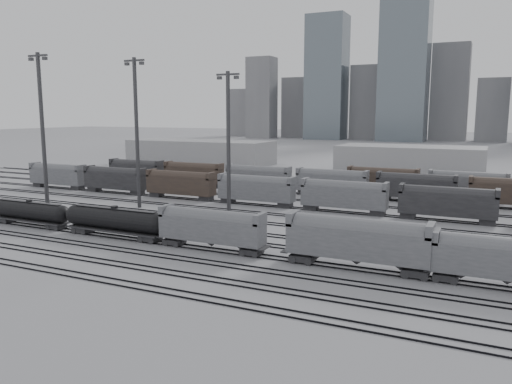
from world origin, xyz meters
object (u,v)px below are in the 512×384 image
at_px(light_mast_a, 42,128).
at_px(tank_car_b, 115,220).
at_px(hopper_car_b, 357,238).
at_px(light_mast_c, 228,146).
at_px(hopper_car_c, 509,258).
at_px(tank_car_a, 30,211).
at_px(hopper_car_a, 211,226).

bearing_deg(light_mast_a, tank_car_b, -23.98).
relative_size(tank_car_b, light_mast_a, 0.62).
bearing_deg(hopper_car_b, light_mast_c, 151.81).
bearing_deg(light_mast_c, light_mast_a, -178.82).
relative_size(light_mast_a, light_mast_c, 1.19).
height_order(light_mast_a, light_mast_c, light_mast_a).
bearing_deg(light_mast_a, hopper_car_c, -8.65).
distance_m(hopper_car_c, light_mast_a, 76.75).
xyz_separation_m(hopper_car_c, light_mast_c, (-37.77, 12.18, 9.20)).
bearing_deg(light_mast_a, tank_car_a, -52.07).
bearing_deg(hopper_car_c, hopper_car_a, 180.00).
bearing_deg(hopper_car_a, light_mast_a, 164.54).
relative_size(tank_car_a, tank_car_b, 0.92).
bearing_deg(tank_car_b, light_mast_a, 156.02).
bearing_deg(hopper_car_c, light_mast_a, 171.35).
distance_m(light_mast_a, light_mast_c, 37.32).
bearing_deg(tank_car_a, hopper_car_c, -0.00).
height_order(tank_car_b, hopper_car_a, hopper_car_a).
relative_size(tank_car_b, hopper_car_a, 1.21).
distance_m(hopper_car_b, hopper_car_c, 15.05).
xyz_separation_m(hopper_car_b, light_mast_c, (-22.72, 12.18, 8.84)).
distance_m(tank_car_a, hopper_car_a, 32.38).
relative_size(hopper_car_c, light_mast_c, 0.61).
bearing_deg(tank_car_b, tank_car_a, 180.00).
xyz_separation_m(hopper_car_b, hopper_car_c, (15.05, -0.00, -0.36)).
height_order(tank_car_b, hopper_car_c, hopper_car_c).
distance_m(tank_car_a, tank_car_b, 16.76).
xyz_separation_m(tank_car_b, light_mast_c, (11.59, 12.18, 9.90)).
bearing_deg(hopper_car_c, hopper_car_b, 180.00).
bearing_deg(light_mast_c, tank_car_a, -156.76).
xyz_separation_m(tank_car_a, light_mast_a, (-8.89, 11.41, 12.45)).
bearing_deg(tank_car_b, hopper_car_a, -0.00).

